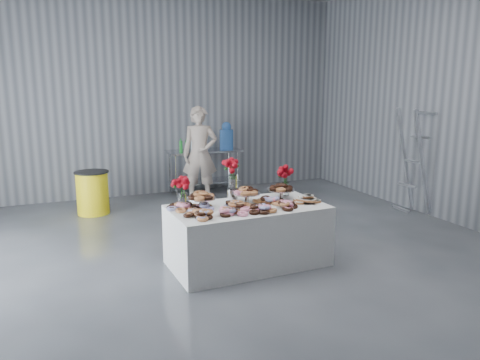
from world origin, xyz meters
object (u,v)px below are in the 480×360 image
at_px(person, 200,154).
at_px(stepladder, 413,161).
at_px(water_jug, 226,137).
at_px(trash_barrel, 93,193).
at_px(prep_table, 204,164).
at_px(display_table, 248,235).

xyz_separation_m(person, stepladder, (3.08, -2.27, 0.02)).
relative_size(water_jug, trash_barrel, 0.74).
height_order(prep_table, person, person).
relative_size(display_table, stepladder, 1.03).
distance_m(display_table, stepladder, 3.72).
relative_size(prep_table, water_jug, 2.71).
bearing_deg(person, prep_table, 81.52).
relative_size(prep_table, trash_barrel, 2.01).
distance_m(water_jug, stepladder, 3.69).
xyz_separation_m(prep_table, water_jug, (0.50, -0.00, 0.53)).
bearing_deg(trash_barrel, display_table, -63.84).
relative_size(display_table, trash_barrel, 2.55).
bearing_deg(trash_barrel, prep_table, 17.75).
height_order(prep_table, stepladder, stepladder).
relative_size(water_jug, stepladder, 0.30).
bearing_deg(trash_barrel, stepladder, -22.75).
height_order(display_table, stepladder, stepladder).
xyz_separation_m(display_table, stepladder, (3.53, 1.03, 0.55)).
distance_m(prep_table, trash_barrel, 2.39).
relative_size(person, trash_barrel, 2.43).
relative_size(prep_table, person, 0.83).
height_order(trash_barrel, stepladder, stepladder).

